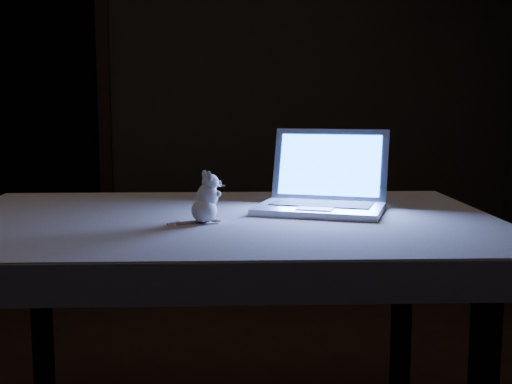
{
  "coord_description": "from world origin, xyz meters",
  "views": [
    {
      "loc": [
        -0.08,
        -1.94,
        1.1
      ],
      "look_at": [
        0.12,
        -0.18,
        0.85
      ],
      "focal_mm": 45.0,
      "sensor_mm": 36.0,
      "label": 1
    }
  ],
  "objects": [
    {
      "name": "back_wall",
      "position": [
        0.0,
        2.5,
        1.3
      ],
      "size": [
        4.5,
        0.04,
        2.6
      ],
      "primitive_type": "cube",
      "color": "black",
      "rests_on": "ground"
    },
    {
      "name": "doorway",
      "position": [
        -1.1,
        2.5,
        1.06
      ],
      "size": [
        1.06,
        0.36,
        2.13
      ],
      "primitive_type": null,
      "color": "black",
      "rests_on": "back_wall"
    },
    {
      "name": "table",
      "position": [
        0.02,
        -0.17,
        0.39
      ],
      "size": [
        1.51,
        1.04,
        0.78
      ],
      "primitive_type": null,
      "rotation": [
        0.0,
        0.0,
        -0.07
      ],
      "color": "black",
      "rests_on": "floor"
    },
    {
      "name": "tablecloth",
      "position": [
        0.01,
        -0.15,
        0.74
      ],
      "size": [
        1.73,
        1.35,
        0.09
      ],
      "primitive_type": null,
      "rotation": [
        0.0,
        0.0,
        -0.23
      ],
      "color": "#B8A99C",
      "rests_on": "table"
    },
    {
      "name": "laptop",
      "position": [
        0.31,
        -0.12,
        0.91
      ],
      "size": [
        0.45,
        0.43,
        0.24
      ],
      "primitive_type": null,
      "rotation": [
        0.0,
        0.0,
        -0.4
      ],
      "color": "silver",
      "rests_on": "tablecloth"
    },
    {
      "name": "plush_mouse",
      "position": [
        -0.03,
        -0.25,
        0.85
      ],
      "size": [
        0.13,
        0.13,
        0.14
      ],
      "primitive_type": null,
      "rotation": [
        0.0,
        0.0,
        -0.46
      ],
      "color": "white",
      "rests_on": "tablecloth"
    }
  ]
}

